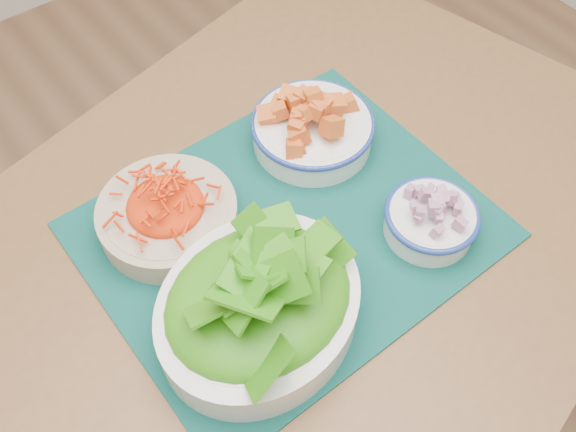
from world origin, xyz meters
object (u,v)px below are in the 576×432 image
(table, at_px, (274,292))
(placemat, at_px, (288,230))
(lettuce_bowl, at_px, (258,298))
(onion_bowl, at_px, (431,217))
(carrot_bowl, at_px, (167,210))
(squash_bowl, at_px, (313,123))

(table, height_order, placemat, placemat)
(lettuce_bowl, xyz_separation_m, onion_bowl, (0.26, -0.03, -0.03))
(onion_bowl, bearing_deg, carrot_bowl, 141.73)
(carrot_bowl, xyz_separation_m, squash_bowl, (0.25, 0.00, 0.00))
(table, distance_m, lettuce_bowl, 0.19)
(carrot_bowl, relative_size, lettuce_bowl, 0.68)
(carrot_bowl, bearing_deg, squash_bowl, 1.02)
(table, distance_m, placemat, 0.11)
(carrot_bowl, xyz_separation_m, lettuce_bowl, (0.01, -0.19, 0.02))
(lettuce_bowl, bearing_deg, squash_bowl, 24.25)
(placemat, bearing_deg, carrot_bowl, 140.57)
(table, distance_m, squash_bowl, 0.25)
(squash_bowl, bearing_deg, table, -142.81)
(onion_bowl, bearing_deg, squash_bowl, 96.50)
(squash_bowl, xyz_separation_m, onion_bowl, (0.03, -0.22, -0.01))
(carrot_bowl, bearing_deg, lettuce_bowl, -85.74)
(placemat, height_order, carrot_bowl, carrot_bowl)
(lettuce_bowl, bearing_deg, onion_bowl, -21.16)
(carrot_bowl, relative_size, onion_bowl, 1.57)
(onion_bowl, bearing_deg, lettuce_bowl, 174.16)
(squash_bowl, distance_m, lettuce_bowl, 0.31)
(table, height_order, squash_bowl, squash_bowl)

